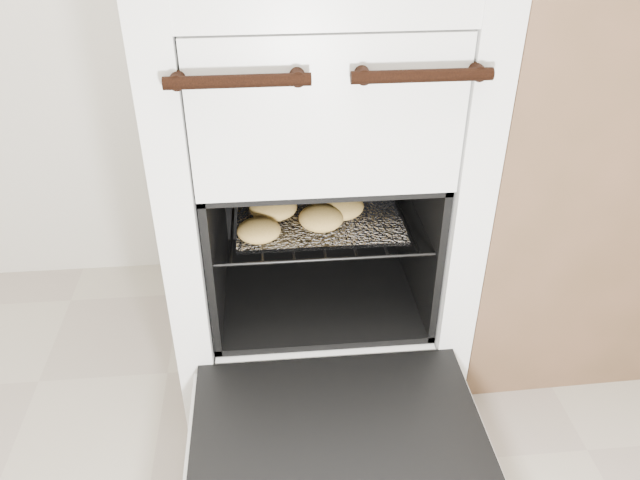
{
  "coord_description": "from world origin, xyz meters",
  "views": [
    {
      "loc": [
        -0.04,
        -0.21,
        1.19
      ],
      "look_at": [
        0.07,
        0.98,
        0.43
      ],
      "focal_mm": 35.0,
      "sensor_mm": 36.0,
      "label": 1
    }
  ],
  "objects": [
    {
      "name": "oven_rack",
      "position": [
        0.07,
        1.07,
        0.47
      ],
      "size": [
        0.47,
        0.45,
        0.01
      ],
      "color": "black",
      "rests_on": "stove"
    },
    {
      "name": "counter",
      "position": [
        0.9,
        1.22,
        0.48
      ],
      "size": [
        0.97,
        0.66,
        0.96
      ],
      "primitive_type": "cube",
      "rotation": [
        0.0,
        0.0,
        0.02
      ],
      "color": "brown",
      "rests_on": "ground"
    },
    {
      "name": "stove",
      "position": [
        0.07,
        1.14,
        0.49
      ],
      "size": [
        0.65,
        0.72,
        1.0
      ],
      "color": "silver",
      "rests_on": "ground"
    },
    {
      "name": "foil_sheet",
      "position": [
        0.07,
        1.05,
        0.47
      ],
      "size": [
        0.37,
        0.32,
        0.01
      ],
      "primitive_type": "cube",
      "color": "white",
      "rests_on": "oven_rack"
    },
    {
      "name": "baked_rolls",
      "position": [
        0.01,
        1.04,
        0.5
      ],
      "size": [
        0.32,
        0.34,
        0.05
      ],
      "color": "tan",
      "rests_on": "foil_sheet"
    },
    {
      "name": "oven_door",
      "position": [
        0.07,
        0.59,
        0.22
      ],
      "size": [
        0.58,
        0.45,
        0.04
      ],
      "color": "black",
      "rests_on": "stove"
    }
  ]
}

